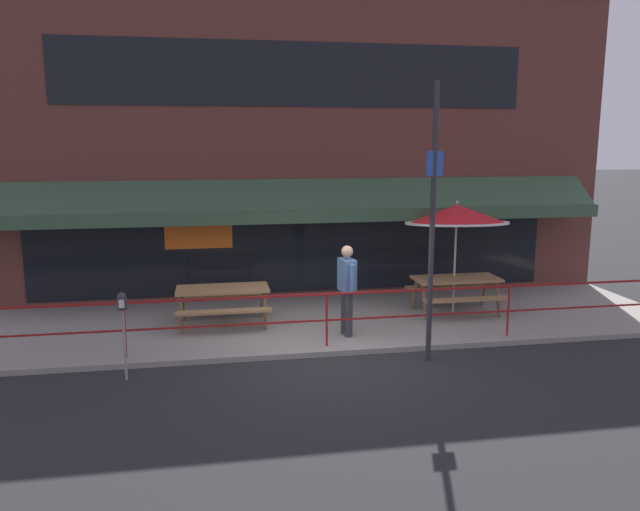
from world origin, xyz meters
TOP-DOWN VIEW (x-y plane):
  - ground_plane at (0.00, 0.00)m, footprint 120.00×120.00m
  - patio_deck at (0.00, 2.00)m, footprint 15.00×4.00m
  - restaurant_building at (0.00, 4.22)m, footprint 15.00×1.60m
  - patio_railing at (0.00, 0.30)m, footprint 13.84×0.04m
  - picnic_table_left at (-1.78, 1.90)m, footprint 1.80×1.42m
  - picnic_table_centre at (3.09, 1.95)m, footprint 1.80×1.42m
  - patio_umbrella_centre at (3.09, 2.07)m, footprint 2.14×2.14m
  - pedestrian_walking at (0.48, 0.85)m, footprint 0.30×0.61m
  - parking_meter_near at (-3.36, -0.49)m, footprint 0.15×0.16m
  - street_sign_pole at (1.63, -0.45)m, footprint 0.28×0.09m

SIDE VIEW (x-z plane):
  - ground_plane at x=0.00m, z-range 0.00..0.00m
  - patio_deck at x=0.00m, z-range 0.00..0.10m
  - picnic_table_left at x=-1.78m, z-range 0.33..1.08m
  - picnic_table_centre at x=3.09m, z-range 0.33..1.08m
  - patio_railing at x=0.00m, z-range 0.32..1.28m
  - pedestrian_walking at x=0.48m, z-range 0.20..1.91m
  - parking_meter_near at x=-3.36m, z-range 0.44..1.86m
  - patio_umbrella_centre at x=3.09m, z-range 0.99..3.37m
  - street_sign_pole at x=1.63m, z-range 0.06..4.70m
  - restaurant_building at x=0.00m, z-range -0.03..7.32m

